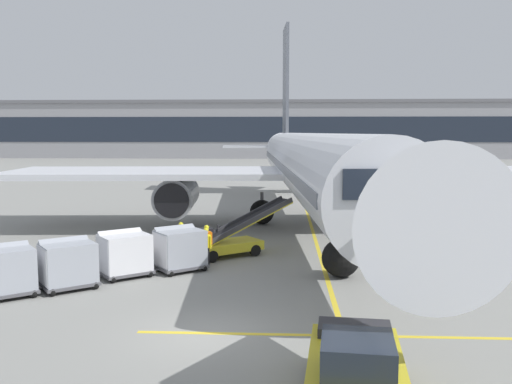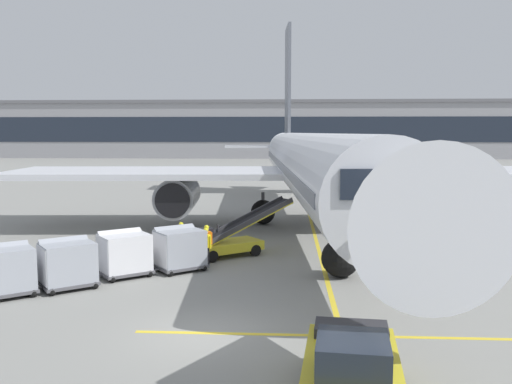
{
  "view_description": "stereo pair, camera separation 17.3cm",
  "coord_description": "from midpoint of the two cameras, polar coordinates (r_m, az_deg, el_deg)",
  "views": [
    {
      "loc": [
        2.29,
        -15.75,
        6.0
      ],
      "look_at": [
        1.05,
        9.26,
        3.26
      ],
      "focal_mm": 38.44,
      "sensor_mm": 36.0,
      "label": 1
    },
    {
      "loc": [
        2.46,
        -15.74,
        6.0
      ],
      "look_at": [
        1.05,
        9.26,
        3.26
      ],
      "focal_mm": 38.44,
      "sensor_mm": 36.0,
      "label": 2
    }
  ],
  "objects": [
    {
      "name": "safety_cone_engine_keepout",
      "position": [
        30.78,
        -8.48,
        -4.47
      ],
      "size": [
        0.56,
        0.56,
        0.64
      ],
      "color": "black",
      "rests_on": "ground"
    },
    {
      "name": "ground_crew_marshaller",
      "position": [
        26.42,
        -7.99,
        -4.72
      ],
      "size": [
        0.42,
        0.47,
        1.74
      ],
      "color": "#333847",
      "rests_on": "ground"
    },
    {
      "name": "ground_crew_by_carts",
      "position": [
        24.74,
        -5.42,
        -5.44
      ],
      "size": [
        0.51,
        0.39,
        1.74
      ],
      "color": "black",
      "rests_on": "ground"
    },
    {
      "name": "terminal_building",
      "position": [
        131.42,
        -0.66,
        6.5
      ],
      "size": [
        145.7,
        15.51,
        13.28
      ],
      "color": "#939399",
      "rests_on": "ground"
    },
    {
      "name": "pushback_tug",
      "position": [
        12.68,
        9.96,
        -17.91
      ],
      "size": [
        2.55,
        4.6,
        1.83
      ],
      "color": "gold",
      "rests_on": "ground"
    },
    {
      "name": "baggage_cart_third",
      "position": [
        22.43,
        -19.22,
        -6.98
      ],
      "size": [
        2.65,
        2.49,
        1.91
      ],
      "color": "#515156",
      "rests_on": "ground"
    },
    {
      "name": "ground_plane",
      "position": [
        17.02,
        -5.55,
        -14.42
      ],
      "size": [
        600.0,
        600.0,
        0.0
      ],
      "primitive_type": "plane",
      "color": "gray"
    },
    {
      "name": "baggage_cart_lead",
      "position": [
        24.12,
        -8.18,
        -5.78
      ],
      "size": [
        2.65,
        2.49,
        1.91
      ],
      "color": "#515156",
      "rests_on": "ground"
    },
    {
      "name": "ground_crew_by_loader",
      "position": [
        25.47,
        -5.35,
        -5.1
      ],
      "size": [
        0.5,
        0.4,
        1.74
      ],
      "color": "#514C42",
      "rests_on": "ground"
    },
    {
      "name": "baggage_cart_fourth",
      "position": [
        22.18,
        -24.88,
        -7.37
      ],
      "size": [
        2.65,
        2.49,
        1.91
      ],
      "color": "#515156",
      "rests_on": "ground"
    },
    {
      "name": "apron_guidance_line_stop_bar",
      "position": [
        16.92,
        8.17,
        -14.56
      ],
      "size": [
        12.0,
        0.2,
        0.01
      ],
      "color": "yellow",
      "rests_on": "ground"
    },
    {
      "name": "apron_guidance_line_lead_in",
      "position": [
        34.3,
        5.72,
        -3.85
      ],
      "size": [
        0.2,
        110.0,
        0.01
      ],
      "color": "yellow",
      "rests_on": "ground"
    },
    {
      "name": "parked_airplane",
      "position": [
        34.69,
        5.29,
        2.8
      ],
      "size": [
        37.83,
        47.85,
        16.12
      ],
      "color": "silver",
      "rests_on": "ground"
    },
    {
      "name": "baggage_cart_second",
      "position": [
        23.58,
        -13.75,
        -6.17
      ],
      "size": [
        2.65,
        2.49,
        1.91
      ],
      "color": "#515156",
      "rests_on": "ground"
    },
    {
      "name": "ground_crew_wingwalker",
      "position": [
        25.26,
        -10.07,
        -5.27
      ],
      "size": [
        0.52,
        0.38,
        1.74
      ],
      "color": "black",
      "rests_on": "ground"
    },
    {
      "name": "belt_loader",
      "position": [
        26.8,
        -2.82,
        -4.9
      ],
      "size": [
        5.12,
        4.23,
        2.69
      ],
      "color": "gold",
      "rests_on": "ground"
    }
  ]
}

